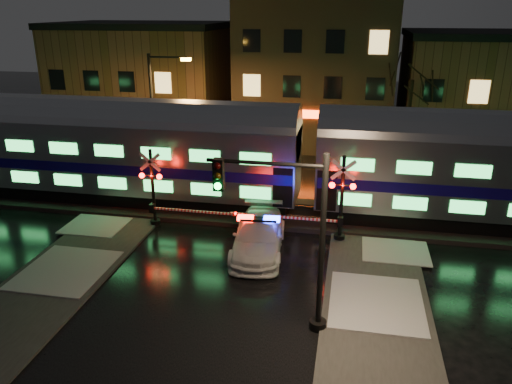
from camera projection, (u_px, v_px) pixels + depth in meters
The scene contains 13 objects.
ground at pixel (230, 254), 22.98m from camera, with size 120.00×120.00×0.00m, color black.
ballast at pixel (251, 211), 27.54m from camera, with size 90.00×4.20×0.24m, color black.
sidewalk_left at pixel (22, 311), 18.61m from camera, with size 4.00×20.00×0.12m, color #2D2D2D.
sidewalk_right at pixel (379, 354), 16.28m from camera, with size 4.00×20.00×0.12m, color #2D2D2D.
building_left at pixel (146, 82), 43.99m from camera, with size 14.00×10.00×9.00m, color brown.
building_mid at pixel (317, 70), 41.32m from camera, with size 12.00×11.00×11.50m, color brown.
building_right at pixel (482, 95), 39.05m from camera, with size 12.00×10.00×8.50m, color brown.
train at pixel (308, 157), 25.86m from camera, with size 51.00×3.12×5.92m.
police_car at pixel (259, 236), 22.94m from camera, with size 2.71×5.70×1.78m.
crossing_signal_right at pixel (334, 207), 23.67m from camera, with size 6.07×0.67×4.30m.
crossing_signal_left at pixel (159, 196), 25.27m from camera, with size 5.80×0.66×4.10m.
traffic_light at pixel (292, 239), 16.62m from camera, with size 4.17×0.73×6.44m.
streetlight at pixel (157, 111), 30.85m from camera, with size 2.71×0.28×8.10m.
Camera 1 is at (5.12, -19.93, 10.70)m, focal length 35.00 mm.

